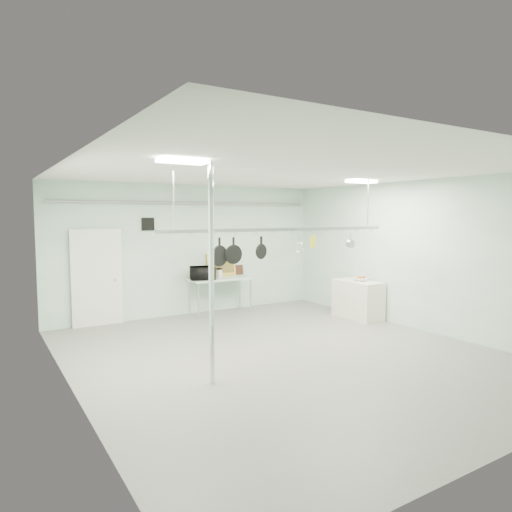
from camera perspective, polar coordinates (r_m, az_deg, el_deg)
floor at (r=8.28m, az=3.47°, el=-12.14°), size 8.00×8.00×0.00m
ceiling at (r=7.94m, az=3.60°, el=10.43°), size 7.00×8.00×0.02m
back_wall at (r=11.43m, az=-8.09°, el=0.77°), size 7.00×0.02×3.20m
right_wall at (r=10.36m, az=19.50°, el=0.09°), size 0.02×8.00×3.20m
door at (r=10.73m, az=-19.28°, el=-2.70°), size 1.10×0.10×2.20m
wall_vent at (r=10.99m, az=-13.36°, el=3.90°), size 0.30×0.04×0.30m
conduit_pipe at (r=11.32m, az=-7.98°, el=6.55°), size 6.60×0.07×0.07m
chrome_pole at (r=6.57m, az=-5.60°, el=-2.36°), size 0.08×0.08×3.20m
prep_table at (r=11.42m, az=-4.49°, el=-3.08°), size 1.60×0.70×0.91m
side_cabinet at (r=11.19m, az=12.61°, el=-5.34°), size 0.60×1.20×0.90m
pot_rack at (r=8.27m, az=3.49°, el=3.55°), size 4.80×0.06×1.00m
light_panel_left at (r=6.17m, az=-9.14°, el=11.64°), size 0.65×0.30×0.05m
light_panel_right at (r=9.94m, az=13.04°, el=9.05°), size 0.65×0.30×0.05m
microwave at (r=11.07m, az=-6.69°, el=-2.13°), size 0.67×0.55×0.32m
coffee_canister at (r=11.39m, az=-4.61°, el=-2.21°), size 0.15×0.15×0.20m
painting_large at (r=11.73m, az=-4.36°, el=-1.08°), size 0.78×0.15×0.58m
painting_small at (r=11.97m, az=-2.31°, el=-1.74°), size 0.30×0.10×0.25m
fruit_bowl at (r=11.11m, az=12.95°, el=-2.84°), size 0.36×0.36×0.08m
skillet_left at (r=7.61m, az=-4.59°, el=0.49°), size 0.36×0.15×0.49m
skillet_mid at (r=7.74m, az=-2.83°, el=0.69°), size 0.33×0.06×0.46m
skillet_right at (r=8.02m, az=0.65°, el=1.14°), size 0.28×0.14×0.38m
whisk at (r=8.49m, az=5.38°, el=1.51°), size 0.21×0.21×0.32m
grater at (r=8.69m, az=7.13°, el=1.82°), size 0.11×0.04×0.25m
saucepan at (r=9.32m, az=11.73°, el=1.83°), size 0.16×0.11×0.30m
fruit_cluster at (r=11.11m, az=12.95°, el=-2.64°), size 0.24×0.24×0.09m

